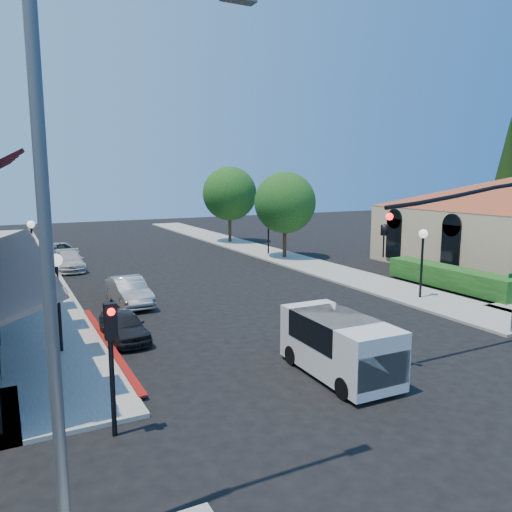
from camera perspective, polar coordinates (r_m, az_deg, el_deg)
name	(u,v)px	position (r m, az deg, el deg)	size (l,w,h in m)	color
ground	(408,394)	(15.50, 17.03, -14.82)	(120.00, 120.00, 0.00)	black
sidewalk_left	(26,266)	(37.54, -24.80, -1.07)	(3.50, 50.00, 0.12)	gray
sidewalk_right	(254,249)	(41.98, -0.25, 0.80)	(3.50, 50.00, 0.12)	gray
curb_red_strip	(108,347)	(19.31, -16.51, -9.93)	(0.25, 10.00, 0.06)	maroon
hedge	(449,289)	(29.57, 21.21, -3.54)	(1.40, 8.00, 1.10)	#174413
conifer_far	(507,173)	(47.27, 26.76, 8.43)	(3.20, 3.20, 11.00)	#351F15
street_tree_a	(285,203)	(37.22, 3.33, 6.10)	(4.56, 4.56, 6.48)	#351F15
street_tree_b	(230,194)	(46.09, -3.04, 7.14)	(4.94, 4.94, 7.02)	#351F15
signal_mast_arm	(508,236)	(19.77, 26.82, 2.06)	(8.01, 0.39, 6.00)	black
secondary_signal	(111,345)	(12.24, -16.21, -9.71)	(0.28, 0.42, 3.32)	black
cobra_streetlight	(71,238)	(8.12, -20.42, 1.97)	(3.60, 0.25, 9.31)	#595B5E
lamppost_left_near	(57,278)	(18.41, -21.79, -2.33)	(0.44, 0.44, 3.57)	black
lamppost_left_far	(32,235)	(32.23, -24.26, 2.22)	(0.44, 0.44, 3.57)	black
lamppost_right_near	(423,246)	(26.11, 18.51, 1.09)	(0.44, 0.44, 3.57)	black
lamppost_right_far	(268,220)	(38.91, 1.43, 4.10)	(0.44, 0.44, 3.57)	black
white_van	(340,343)	(15.87, 9.59, -9.73)	(1.98, 4.31, 1.89)	silver
parked_car_a	(124,326)	(19.72, -14.84, -7.73)	(1.34, 3.32, 1.13)	black
parked_car_b	(129,291)	(24.90, -14.31, -3.93)	(1.42, 4.06, 1.34)	gray
parked_car_c	(70,261)	(35.04, -20.50, -0.56)	(1.71, 4.22, 1.22)	#B9B9B7
parked_car_d	(61,251)	(40.16, -21.40, 0.54)	(1.97, 4.27, 1.19)	#A6A9AC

